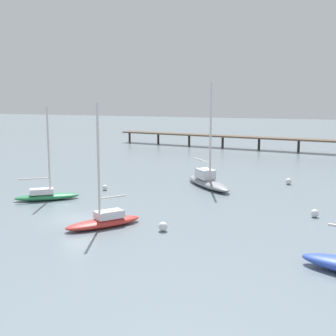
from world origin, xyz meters
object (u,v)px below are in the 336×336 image
at_px(mooring_buoy_near, 289,181).
at_px(mooring_buoy_mid, 163,227).
at_px(mooring_buoy_inner, 105,188).
at_px(pier, 302,134).
at_px(sailboat_green, 46,194).
at_px(mooring_buoy_outer, 315,213).
at_px(sailboat_gray, 208,180).
at_px(sailboat_red, 104,219).

xyz_separation_m(mooring_buoy_near, mooring_buoy_mid, (-6.36, -23.75, -0.01)).
distance_m(mooring_buoy_mid, mooring_buoy_inner, 17.30).
relative_size(pier, mooring_buoy_mid, 76.99).
height_order(pier, mooring_buoy_mid, pier).
distance_m(sailboat_green, mooring_buoy_outer, 26.55).
height_order(sailboat_green, sailboat_gray, sailboat_gray).
bearing_deg(sailboat_red, mooring_buoy_outer, 32.18).
relative_size(mooring_buoy_mid, mooring_buoy_outer, 1.05).
xyz_separation_m(sailboat_red, mooring_buoy_near, (11.31, 24.48, -0.25)).
bearing_deg(sailboat_green, pier, 69.83).
distance_m(sailboat_green, mooring_buoy_near, 28.66).
bearing_deg(mooring_buoy_outer, mooring_buoy_near, 106.54).
bearing_deg(sailboat_green, mooring_buoy_mid, -18.80).
bearing_deg(mooring_buoy_near, pier, 94.11).
xyz_separation_m(sailboat_green, mooring_buoy_inner, (3.03, 6.62, -0.30)).
relative_size(mooring_buoy_inner, mooring_buoy_outer, 0.88).
bearing_deg(mooring_buoy_mid, mooring_buoy_inner, 136.42).
distance_m(sailboat_green, mooring_buoy_inner, 7.29).
bearing_deg(pier, mooring_buoy_near, -85.89).
distance_m(sailboat_green, mooring_buoy_mid, 16.44).
xyz_separation_m(mooring_buoy_mid, mooring_buoy_inner, (-12.53, 11.92, -0.06)).
relative_size(sailboat_green, mooring_buoy_inner, 15.33).
relative_size(sailboat_gray, mooring_buoy_outer, 17.11).
distance_m(pier, mooring_buoy_inner, 49.25).
bearing_deg(sailboat_green, mooring_buoy_inner, 65.38).
bearing_deg(pier, sailboat_green, -110.17).
distance_m(sailboat_red, mooring_buoy_outer, 18.50).
bearing_deg(mooring_buoy_inner, sailboat_red, -59.06).
bearing_deg(mooring_buoy_mid, sailboat_red, -171.68).
bearing_deg(sailboat_red, pier, 81.48).
bearing_deg(sailboat_gray, mooring_buoy_mid, -82.79).
height_order(sailboat_red, mooring_buoy_inner, sailboat_red).
height_order(mooring_buoy_mid, mooring_buoy_outer, mooring_buoy_mid).
bearing_deg(mooring_buoy_outer, sailboat_green, -171.71).
xyz_separation_m(mooring_buoy_mid, mooring_buoy_outer, (10.71, 9.13, -0.02)).
xyz_separation_m(sailboat_red, mooring_buoy_outer, (15.65, 9.85, -0.27)).
height_order(pier, mooring_buoy_near, pier).
xyz_separation_m(pier, mooring_buoy_inner, (-16.41, -46.33, -3.21)).
relative_size(sailboat_gray, mooring_buoy_inner, 19.52).
bearing_deg(sailboat_gray, mooring_buoy_near, 30.89).
xyz_separation_m(mooring_buoy_near, mooring_buoy_inner, (-18.89, -11.83, -0.07)).
relative_size(sailboat_green, mooring_buoy_outer, 13.45).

